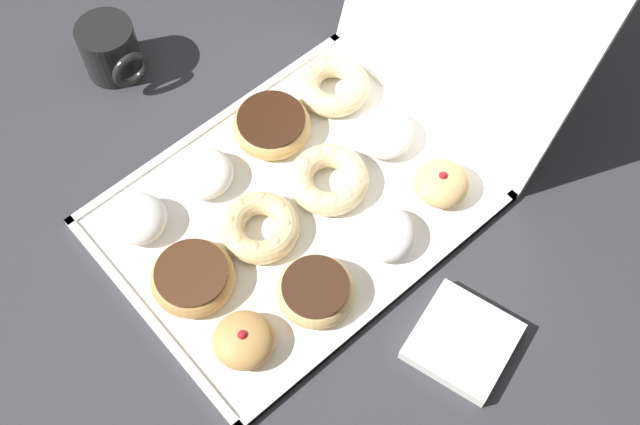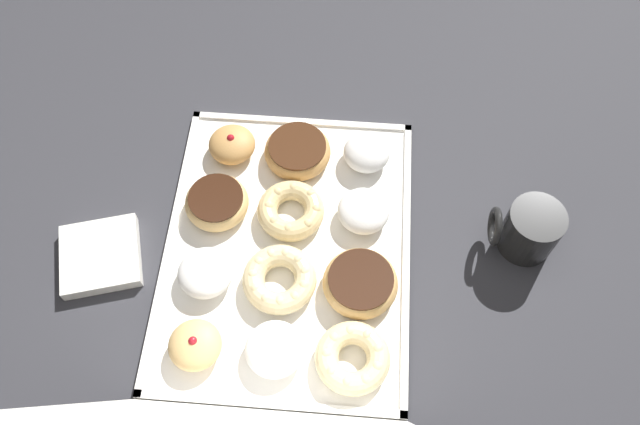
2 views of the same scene
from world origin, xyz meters
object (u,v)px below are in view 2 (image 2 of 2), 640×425
at_px(powdered_filled_donut_3, 363,211).
at_px(chocolate_frosted_donut_6, 360,283).
at_px(jelly_filled_donut_2, 232,145).
at_px(cruller_donut_7, 279,279).
at_px(cruller_donut_4, 292,210).
at_px(chocolate_frosted_donut_5, 217,202).
at_px(powdered_filled_donut_10, 275,349).
at_px(napkin_stack, 101,256).
at_px(chocolate_frosted_donut_1, 299,151).
at_px(coffee_mug, 529,229).
at_px(cruller_donut_9, 353,358).
at_px(donut_box, 288,248).
at_px(powdered_filled_donut_8, 205,273).
at_px(powdered_filled_donut_0, 367,153).
at_px(jelly_filled_donut_11, 195,345).

bearing_deg(powdered_filled_donut_3, chocolate_frosted_donut_6, 90.47).
xyz_separation_m(jelly_filled_donut_2, cruller_donut_7, (-0.11, 0.25, -0.00)).
xyz_separation_m(cruller_donut_4, chocolate_frosted_donut_5, (0.13, -0.01, 0.00)).
bearing_deg(powdered_filled_donut_10, napkin_stack, -24.44).
xyz_separation_m(chocolate_frosted_donut_1, chocolate_frosted_donut_5, (0.13, 0.12, -0.00)).
distance_m(chocolate_frosted_donut_5, coffee_mug, 0.52).
distance_m(chocolate_frosted_donut_6, cruller_donut_7, 0.13).
bearing_deg(jelly_filled_donut_2, chocolate_frosted_donut_1, 178.22).
distance_m(chocolate_frosted_donut_1, napkin_stack, 0.38).
relative_size(powdered_filled_donut_3, cruller_donut_9, 0.77).
distance_m(cruller_donut_4, cruller_donut_7, 0.13).
bearing_deg(donut_box, chocolate_frosted_donut_1, -91.02).
bearing_deg(powdered_filled_donut_10, chocolate_frosted_donut_6, -136.09).
xyz_separation_m(powdered_filled_donut_3, chocolate_frosted_donut_5, (0.25, 0.00, -0.00)).
bearing_deg(powdered_filled_donut_10, cruller_donut_7, -86.78).
distance_m(jelly_filled_donut_2, powdered_filled_donut_3, 0.27).
relative_size(chocolate_frosted_donut_6, napkin_stack, 0.95).
distance_m(powdered_filled_donut_8, napkin_stack, 0.19).
bearing_deg(powdered_filled_donut_3, cruller_donut_7, 46.16).
height_order(powdered_filled_donut_0, chocolate_frosted_donut_5, powdered_filled_donut_0).
bearing_deg(chocolate_frosted_donut_1, napkin_stack, 35.45).
height_order(jelly_filled_donut_11, napkin_stack, jelly_filled_donut_11).
bearing_deg(cruller_donut_4, chocolate_frosted_donut_6, 134.39).
distance_m(chocolate_frosted_donut_1, coffee_mug, 0.42).
distance_m(powdered_filled_donut_0, powdered_filled_donut_10, 0.39).
bearing_deg(chocolate_frosted_donut_6, powdered_filled_donut_3, -89.53).
bearing_deg(napkin_stack, coffee_mug, -173.05).
distance_m(powdered_filled_donut_3, napkin_stack, 0.45).
bearing_deg(coffee_mug, donut_box, 6.45).
height_order(chocolate_frosted_donut_6, powdered_filled_donut_10, powdered_filled_donut_10).
height_order(jelly_filled_donut_2, chocolate_frosted_donut_5, jelly_filled_donut_2).
xyz_separation_m(powdered_filled_donut_8, powdered_filled_donut_10, (-0.13, 0.12, -0.00)).
bearing_deg(powdered_filled_donut_0, coffee_mug, 152.59).
height_order(cruller_donut_7, jelly_filled_donut_11, jelly_filled_donut_11).
xyz_separation_m(donut_box, coffee_mug, (-0.40, -0.04, 0.04)).
bearing_deg(cruller_donut_4, jelly_filled_donut_2, -45.73).
distance_m(donut_box, powdered_filled_donut_10, 0.18).
distance_m(jelly_filled_donut_2, cruller_donut_4, 0.17).
xyz_separation_m(powdered_filled_donut_0, jelly_filled_donut_11, (0.24, 0.37, -0.00)).
distance_m(powdered_filled_donut_3, chocolate_frosted_donut_5, 0.25).
distance_m(cruller_donut_7, powdered_filled_donut_10, 0.12).
xyz_separation_m(chocolate_frosted_donut_6, jelly_filled_donut_11, (0.25, 0.12, 0.00)).
bearing_deg(chocolate_frosted_donut_6, napkin_stack, -2.95).
bearing_deg(powdered_filled_donut_3, donut_box, 28.70).
height_order(jelly_filled_donut_2, cruller_donut_9, jelly_filled_donut_2).
height_order(chocolate_frosted_donut_6, powdered_filled_donut_8, powdered_filled_donut_8).
height_order(cruller_donut_9, jelly_filled_donut_11, jelly_filled_donut_11).
bearing_deg(powdered_filled_donut_10, cruller_donut_9, 178.31).
height_order(cruller_donut_4, coffee_mug, coffee_mug).
relative_size(powdered_filled_donut_8, coffee_mug, 0.80).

